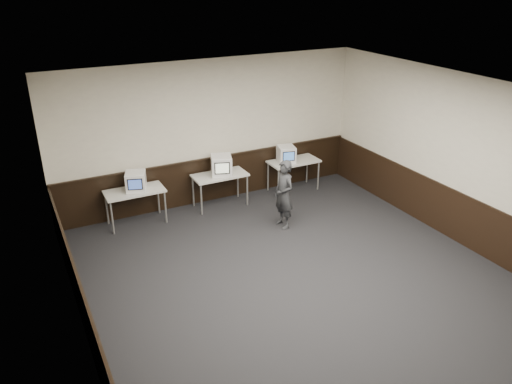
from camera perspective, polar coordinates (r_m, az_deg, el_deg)
floor at (r=8.55m, az=5.76°, el=-10.84°), size 8.00×8.00×0.00m
ceiling at (r=7.22m, az=6.82°, el=10.47°), size 8.00×8.00×0.00m
back_wall at (r=11.07m, az=-5.12°, el=6.79°), size 7.00×0.00×7.00m
left_wall at (r=6.70m, az=-19.97°, el=-6.88°), size 0.00×8.00×8.00m
right_wall at (r=9.99m, az=23.36°, el=2.90°), size 0.00×8.00×8.00m
wainscot_back at (r=11.43m, az=-4.88°, el=1.49°), size 6.98×0.04×1.00m
wainscot_left at (r=7.30m, az=-18.57°, el=-14.29°), size 0.04×7.98×1.00m
wainscot_right at (r=10.39m, az=22.31°, el=-2.77°), size 0.04×7.98×1.00m
wainscot_rail at (r=11.23m, az=-4.93°, el=3.91°), size 6.98×0.06×0.04m
desk_left at (r=10.51m, az=-13.70°, el=-0.18°), size 1.20×0.60×0.75m
desk_center at (r=11.04m, az=-4.15°, el=1.67°), size 1.20×0.60×0.75m
desk_right at (r=11.85m, az=4.32°, el=3.28°), size 1.20×0.60×0.75m
emac_left at (r=10.41m, az=-13.57°, el=1.20°), size 0.51×0.52×0.40m
emac_center at (r=10.91m, az=-3.98°, el=3.06°), size 0.57×0.58×0.44m
emac_right at (r=11.66m, az=3.48°, el=4.34°), size 0.47×0.48×0.38m
person at (r=10.10m, az=3.21°, el=-0.27°), size 0.38×0.55×1.44m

